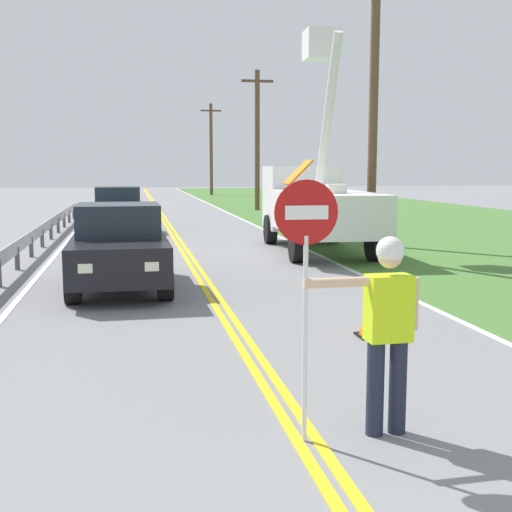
% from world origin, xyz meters
% --- Properties ---
extents(grass_verge_right, '(16.00, 110.00, 0.01)m').
position_xyz_m(grass_verge_right, '(11.60, 20.00, 0.00)').
color(grass_verge_right, '#477533').
rests_on(grass_verge_right, ground).
extents(centerline_yellow_left, '(0.11, 110.00, 0.01)m').
position_xyz_m(centerline_yellow_left, '(-0.09, 20.00, 0.01)').
color(centerline_yellow_left, yellow).
rests_on(centerline_yellow_left, ground).
extents(centerline_yellow_right, '(0.11, 110.00, 0.01)m').
position_xyz_m(centerline_yellow_right, '(0.09, 20.00, 0.01)').
color(centerline_yellow_right, yellow).
rests_on(centerline_yellow_right, ground).
extents(edge_line_right, '(0.12, 110.00, 0.01)m').
position_xyz_m(edge_line_right, '(3.60, 20.00, 0.01)').
color(edge_line_right, silver).
rests_on(edge_line_right, ground).
extents(edge_line_left, '(0.12, 110.00, 0.01)m').
position_xyz_m(edge_line_left, '(-3.60, 20.00, 0.01)').
color(edge_line_left, silver).
rests_on(edge_line_left, ground).
extents(flagger_worker, '(1.09, 0.25, 1.83)m').
position_xyz_m(flagger_worker, '(0.74, 4.19, 1.05)').
color(flagger_worker, '#1E2338').
rests_on(flagger_worker, ground).
extents(stop_sign_paddle, '(0.56, 0.04, 2.33)m').
position_xyz_m(stop_sign_paddle, '(-0.03, 4.17, 1.71)').
color(stop_sign_paddle, silver).
rests_on(stop_sign_paddle, ground).
extents(utility_bucket_truck, '(2.94, 6.90, 6.19)m').
position_xyz_m(utility_bucket_truck, '(3.80, 17.44, 1.44)').
color(utility_bucket_truck, white).
rests_on(utility_bucket_truck, ground).
extents(oncoming_sedan_nearest, '(1.96, 4.13, 1.70)m').
position_xyz_m(oncoming_sedan_nearest, '(-1.76, 12.06, 0.83)').
color(oncoming_sedan_nearest, black).
rests_on(oncoming_sedan_nearest, ground).
extents(oncoming_sedan_second, '(1.94, 4.12, 1.70)m').
position_xyz_m(oncoming_sedan_second, '(-1.99, 24.05, 0.83)').
color(oncoming_sedan_second, '#4C5156').
rests_on(oncoming_sedan_second, ground).
extents(utility_pole_near, '(1.80, 0.28, 8.13)m').
position_xyz_m(utility_pole_near, '(5.85, 18.24, 4.25)').
color(utility_pole_near, brown).
rests_on(utility_pole_near, ground).
extents(utility_pole_mid, '(1.80, 0.28, 7.78)m').
position_xyz_m(utility_pole_mid, '(5.57, 35.69, 4.07)').
color(utility_pole_mid, brown).
rests_on(utility_pole_mid, ground).
extents(utility_pole_far, '(1.80, 0.28, 7.88)m').
position_xyz_m(utility_pole_far, '(5.49, 56.75, 4.12)').
color(utility_pole_far, brown).
rests_on(utility_pole_far, ground).
extents(traffic_cone_lead, '(0.40, 0.40, 0.70)m').
position_xyz_m(traffic_cone_lead, '(1.87, 7.54, 0.34)').
color(traffic_cone_lead, orange).
rests_on(traffic_cone_lead, ground).
extents(guardrail_left_shoulder, '(0.10, 32.00, 0.71)m').
position_xyz_m(guardrail_left_shoulder, '(-4.20, 16.19, 0.52)').
color(guardrail_left_shoulder, '#9EA0A3').
rests_on(guardrail_left_shoulder, ground).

